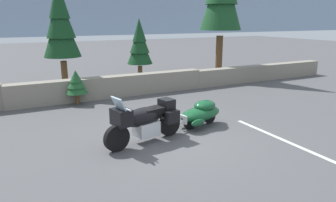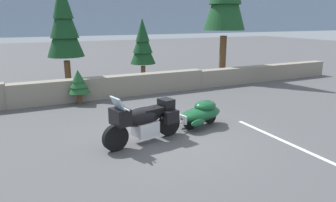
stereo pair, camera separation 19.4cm
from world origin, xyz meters
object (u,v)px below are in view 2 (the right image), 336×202
car_shaped_trailer (201,113)px  pine_tree_far_right (64,22)px  touring_motorcycle (144,120)px  pine_tree_secondary (143,44)px

car_shaped_trailer → pine_tree_far_right: 7.47m
car_shaped_trailer → pine_tree_far_right: (-2.83, 6.42, 2.56)m
pine_tree_far_right → touring_motorcycle: bearing=-83.0°
pine_tree_secondary → pine_tree_far_right: bearing=-179.2°
pine_tree_far_right → car_shaped_trailer: bearing=-66.2°
car_shaped_trailer → pine_tree_far_right: pine_tree_far_right is taller
touring_motorcycle → car_shaped_trailer: size_ratio=1.03×
car_shaped_trailer → pine_tree_secondary: bearing=83.9°
car_shaped_trailer → pine_tree_far_right: bearing=113.8°
pine_tree_secondary → pine_tree_far_right: size_ratio=0.67×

